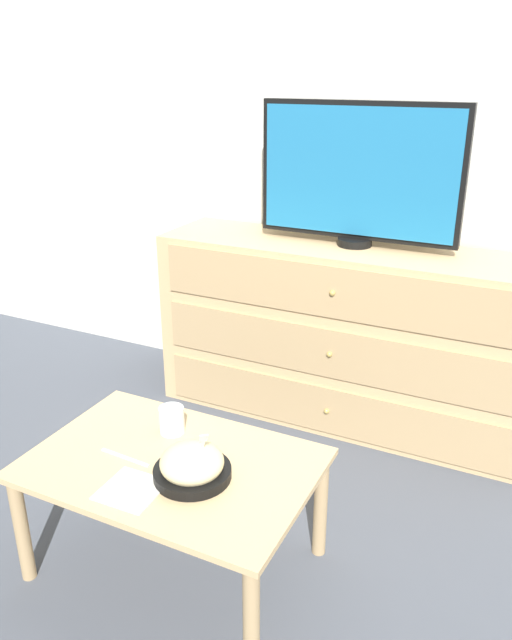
{
  "coord_description": "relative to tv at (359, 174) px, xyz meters",
  "views": [
    {
      "loc": [
        0.71,
        -2.68,
        1.5
      ],
      "look_at": [
        -0.07,
        -1.07,
        0.77
      ],
      "focal_mm": 35.0,
      "sensor_mm": 36.0,
      "label": 1
    }
  ],
  "objects": [
    {
      "name": "napkin",
      "position": [
        -0.21,
        -1.32,
        -0.7
      ],
      "size": [
        0.17,
        0.17,
        0.0
      ],
      "color": "silver",
      "rests_on": "coffee_table"
    },
    {
      "name": "drink_cup",
      "position": [
        -0.27,
        -1.02,
        -0.67
      ],
      "size": [
        0.08,
        0.08,
        0.09
      ],
      "color": "#9E6638",
      "rests_on": "coffee_table"
    },
    {
      "name": "takeout_bowl",
      "position": [
        -0.08,
        -1.2,
        -0.66
      ],
      "size": [
        0.23,
        0.23,
        0.17
      ],
      "color": "black",
      "rests_on": "coffee_table"
    },
    {
      "name": "tv",
      "position": [
        0.0,
        0.0,
        0.0
      ],
      "size": [
        0.84,
        0.14,
        0.58
      ],
      "color": "black",
      "rests_on": "dresser"
    },
    {
      "name": "dresser",
      "position": [
        -0.0,
        -0.03,
        -0.7
      ],
      "size": [
        1.67,
        0.44,
        0.8
      ],
      "color": "tan",
      "rests_on": "ground_plane"
    },
    {
      "name": "ground_plane",
      "position": [
        0.03,
        0.21,
        -1.1
      ],
      "size": [
        12.0,
        12.0,
        0.0
      ],
      "primitive_type": "plane",
      "color": "#474C56"
    },
    {
      "name": "coffee_table",
      "position": [
        -0.18,
        -1.16,
        -0.76
      ],
      "size": [
        0.86,
        0.58,
        0.39
      ],
      "color": "tan",
      "rests_on": "ground_plane"
    },
    {
      "name": "knife",
      "position": [
        -0.32,
        -1.2,
        -0.7
      ],
      "size": [
        0.18,
        0.02,
        0.01
      ],
      "color": "silver",
      "rests_on": "coffee_table"
    },
    {
      "name": "wall_back",
      "position": [
        0.03,
        0.24,
        0.2
      ],
      "size": [
        12.0,
        0.05,
        2.6
      ],
      "color": "silver",
      "rests_on": "ground_plane"
    }
  ]
}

